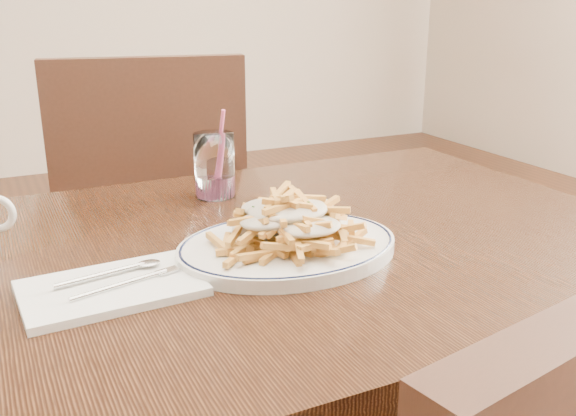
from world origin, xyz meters
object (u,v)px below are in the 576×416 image
fries_plate (288,247)px  water_glass (215,169)px  loaded_fries (288,217)px  chair_far (152,221)px  table (269,286)px

fries_plate → water_glass: (0.00, 0.31, 0.04)m
loaded_fries → chair_far: bearing=90.5°
table → loaded_fries: size_ratio=4.51×
loaded_fries → water_glass: water_glass is taller
fries_plate → loaded_fries: loaded_fries is taller
loaded_fries → fries_plate: bearing=-90.9°
chair_far → loaded_fries: chair_far is taller
fries_plate → chair_far: bearing=90.5°
chair_far → fries_plate: size_ratio=2.61×
loaded_fries → water_glass: bearing=89.6°
fries_plate → loaded_fries: 0.04m
water_glass → chair_far: bearing=91.0°
fries_plate → water_glass: 0.31m
chair_far → water_glass: (0.01, -0.48, 0.25)m
loaded_fries → table: bearing=89.6°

